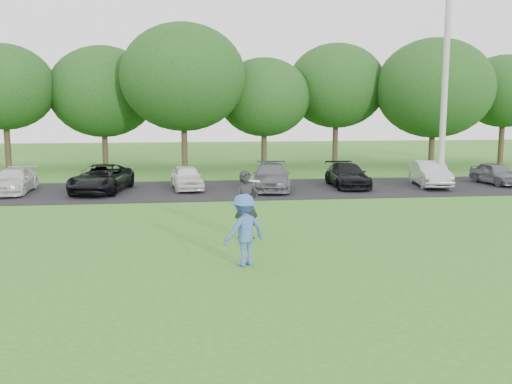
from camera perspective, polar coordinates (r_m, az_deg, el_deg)
ground at (r=13.40m, az=1.91°, el=-7.70°), size 100.00×100.00×0.00m
parking_lot at (r=26.05m, az=-2.65°, el=0.25°), size 32.00×6.50×0.03m
utility_pole at (r=27.91m, az=18.44°, el=11.65°), size 0.28×0.28×10.98m
frisbee_player at (r=13.52m, az=-1.19°, el=-3.80°), size 1.28×1.10×2.06m
camera_bystander at (r=16.23m, az=-0.96°, el=-1.28°), size 0.81×0.63×1.96m
parked_cars at (r=25.88m, az=-4.48°, el=1.50°), size 27.61×4.68×1.22m
tree_row at (r=35.66m, az=-1.53°, el=10.35°), size 42.39×9.85×8.64m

